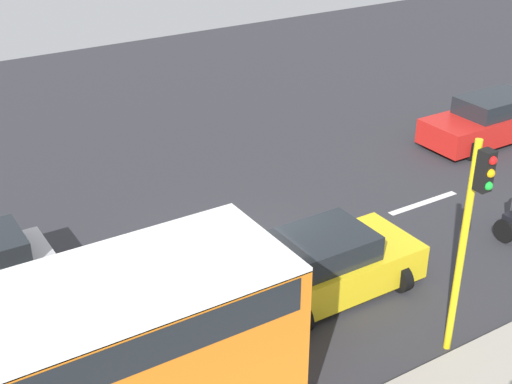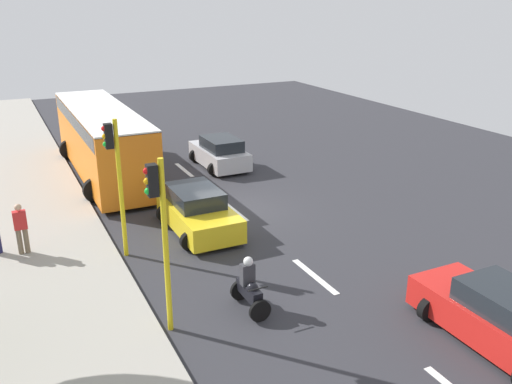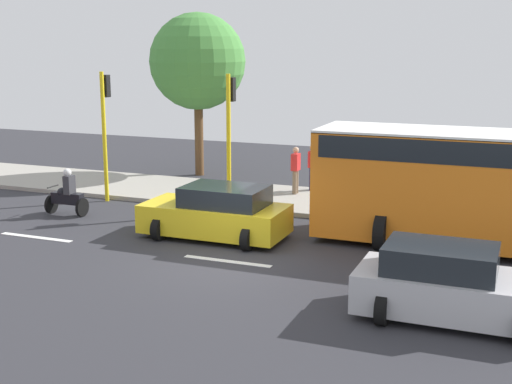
# 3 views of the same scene
# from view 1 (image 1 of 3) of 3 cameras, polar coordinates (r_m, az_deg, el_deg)

# --- Properties ---
(ground_plane) EXTENTS (40.00, 60.00, 0.10)m
(ground_plane) POSITION_cam_1_polar(r_m,az_deg,el_deg) (16.79, -1.54, -6.18)
(ground_plane) COLOR #2D2D33
(lane_stripe_mid) EXTENTS (0.20, 2.40, 0.01)m
(lane_stripe_mid) POSITION_cam_1_polar(r_m,az_deg,el_deg) (16.76, -1.55, -6.02)
(lane_stripe_mid) COLOR white
(lane_stripe_mid) RESTS_ON ground
(lane_stripe_south) EXTENTS (0.20, 2.40, 0.01)m
(lane_stripe_south) POSITION_cam_1_polar(r_m,az_deg,el_deg) (20.03, 13.39, -0.87)
(lane_stripe_south) COLOR white
(lane_stripe_south) RESTS_ON ground
(car_red) EXTENTS (2.20, 4.42, 1.52)m
(car_red) POSITION_cam_1_polar(r_m,az_deg,el_deg) (24.42, 18.21, 5.50)
(car_red) COLOR red
(car_red) RESTS_ON ground
(car_yellow_cab) EXTENTS (2.31, 4.10, 1.52)m
(car_yellow_cab) POSITION_cam_1_polar(r_m,az_deg,el_deg) (15.60, 5.77, -5.86)
(car_yellow_cab) COLOR yellow
(car_yellow_cab) RESTS_ON ground
(traffic_light_corner) EXTENTS (0.49, 0.24, 4.50)m
(traffic_light_corner) POSITION_cam_1_polar(r_m,az_deg,el_deg) (13.22, 17.00, -2.32)
(traffic_light_corner) COLOR yellow
(traffic_light_corner) RESTS_ON ground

